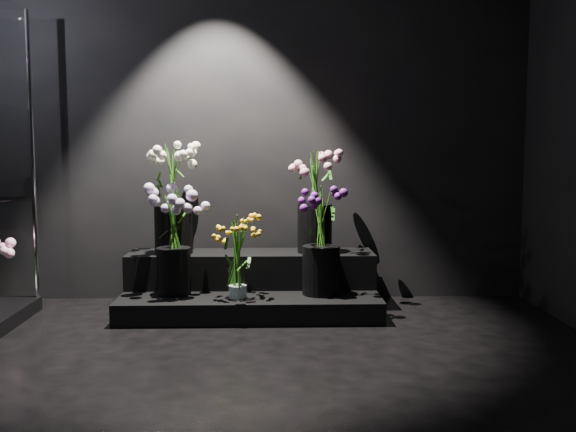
{
  "coord_description": "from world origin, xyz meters",
  "views": [
    {
      "loc": [
        0.14,
        -2.67,
        1.1
      ],
      "look_at": [
        0.24,
        1.2,
        0.69
      ],
      "focal_mm": 40.0,
      "sensor_mm": 36.0,
      "label": 1
    }
  ],
  "objects": [
    {
      "name": "floor",
      "position": [
        0.0,
        0.0,
        0.0
      ],
      "size": [
        4.0,
        4.0,
        0.0
      ],
      "primitive_type": "plane",
      "color": "black",
      "rests_on": "ground"
    },
    {
      "name": "wall_back",
      "position": [
        0.0,
        2.0,
        1.4
      ],
      "size": [
        4.0,
        0.0,
        4.0
      ],
      "primitive_type": "plane",
      "rotation": [
        1.57,
        0.0,
        0.0
      ],
      "color": "black",
      "rests_on": "floor"
    },
    {
      "name": "display_riser",
      "position": [
        0.0,
        1.66,
        0.16
      ],
      "size": [
        1.71,
        0.76,
        0.38
      ],
      "color": "black",
      "rests_on": "floor"
    },
    {
      "name": "bouquet_orange_bells",
      "position": [
        -0.08,
        1.38,
        0.42
      ],
      "size": [
        0.26,
        0.26,
        0.53
      ],
      "rotation": [
        0.0,
        0.0,
        -0.04
      ],
      "color": "white",
      "rests_on": "display_riser"
    },
    {
      "name": "bouquet_lilac",
      "position": [
        -0.5,
        1.5,
        0.55
      ],
      "size": [
        0.47,
        0.47,
        0.69
      ],
      "rotation": [
        0.0,
        0.0,
        0.25
      ],
      "color": "black",
      "rests_on": "display_riser"
    },
    {
      "name": "bouquet_purple",
      "position": [
        0.47,
        1.48,
        0.52
      ],
      "size": [
        0.32,
        0.32,
        0.71
      ],
      "rotation": [
        0.0,
        0.0,
        0.11
      ],
      "color": "black",
      "rests_on": "display_riser"
    },
    {
      "name": "bouquet_cream_roses",
      "position": [
        -0.53,
        1.73,
        0.8
      ],
      "size": [
        0.38,
        0.38,
        0.74
      ],
      "rotation": [
        0.0,
        0.0,
        -0.04
      ],
      "color": "black",
      "rests_on": "display_riser"
    },
    {
      "name": "bouquet_pink_roses",
      "position": [
        0.44,
        1.74,
        0.8
      ],
      "size": [
        0.46,
        0.46,
        0.7
      ],
      "rotation": [
        0.0,
        0.0,
        -0.26
      ],
      "color": "black",
      "rests_on": "display_riser"
    }
  ]
}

